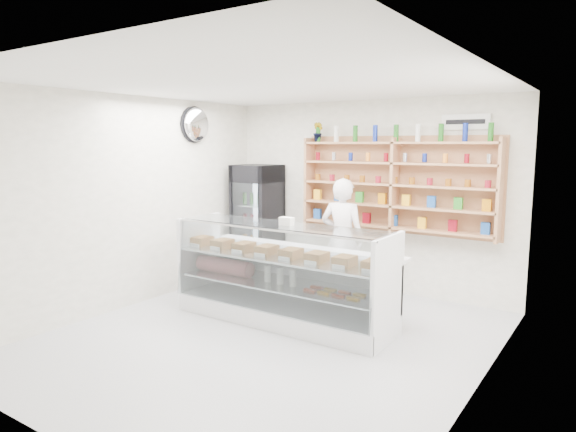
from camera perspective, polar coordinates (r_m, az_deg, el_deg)
The scene contains 8 objects.
room at distance 5.57m, azimuth -2.32°, elevation 0.11°, with size 5.00×5.00×5.00m.
display_counter at distance 6.36m, azimuth -0.55°, elevation -8.66°, with size 2.78×0.83×1.21m.
shop_worker at distance 7.22m, azimuth 6.05°, elevation -2.53°, with size 0.62×0.41×1.70m, color white.
drinks_cooler at distance 8.35m, azimuth -3.42°, elevation -0.57°, with size 0.66×0.64×1.83m.
wall_shelving at distance 7.35m, azimuth 11.76°, elevation 3.39°, with size 2.84×0.28×1.33m.
potted_plant at distance 7.89m, azimuth 3.37°, elevation 9.29°, with size 0.16×0.13×0.30m, color #1E6626.
security_mirror at distance 7.84m, azimuth -10.12°, elevation 9.98°, with size 0.15×0.50×0.50m, color silver.
wall_sign at distance 7.17m, azimuth 19.13°, elevation 9.86°, with size 0.62×0.03×0.20m, color white.
Camera 1 is at (3.26, -4.45, 2.17)m, focal length 32.00 mm.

